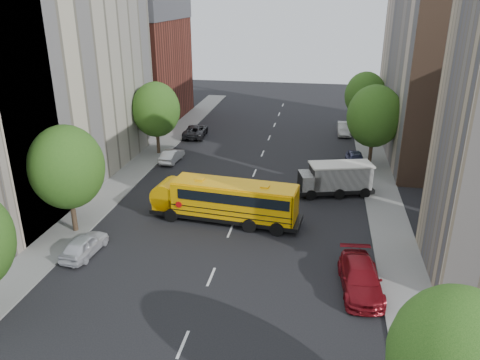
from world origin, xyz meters
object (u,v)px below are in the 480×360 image
(parked_car_2, at_px, (195,131))
(parked_car_5, at_px, (344,129))
(street_tree_3, at_px, (456,360))
(street_tree_5, at_px, (365,95))
(school_bus, at_px, (224,199))
(street_tree_2, at_px, (156,110))
(safari_truck, at_px, (335,178))
(parked_car_0, at_px, (84,245))
(parked_car_4, at_px, (356,160))
(street_tree_1, at_px, (67,167))
(street_tree_4, at_px, (374,116))
(parked_car_3, at_px, (360,278))
(parked_car_1, at_px, (172,156))

(parked_car_2, xyz_separation_m, parked_car_5, (17.60, 4.11, -0.01))
(street_tree_3, bearing_deg, street_tree_5, 90.00)
(street_tree_3, relative_size, school_bus, 0.61)
(street_tree_2, xyz_separation_m, safari_truck, (18.47, -7.87, -3.36))
(street_tree_3, height_order, school_bus, street_tree_3)
(parked_car_0, height_order, parked_car_4, parked_car_4)
(street_tree_2, distance_m, parked_car_2, 8.40)
(street_tree_1, distance_m, parked_car_2, 25.44)
(street_tree_3, bearing_deg, parked_car_5, 92.92)
(street_tree_4, distance_m, parked_car_2, 21.44)
(street_tree_1, relative_size, street_tree_3, 1.11)
(parked_car_2, bearing_deg, parked_car_0, 85.93)
(street_tree_4, xyz_separation_m, safari_truck, (-3.53, -7.87, -3.61))
(street_tree_4, relative_size, parked_car_3, 1.49)
(street_tree_5, distance_m, parked_car_2, 20.81)
(street_tree_5, distance_m, parked_car_3, 34.07)
(street_tree_4, relative_size, school_bus, 0.70)
(parked_car_0, bearing_deg, parked_car_2, -85.86)
(street_tree_5, xyz_separation_m, safari_truck, (-3.53, -19.87, -3.24))
(street_tree_1, distance_m, parked_car_5, 35.46)
(street_tree_3, bearing_deg, safari_truck, 98.32)
(street_tree_5, bearing_deg, street_tree_3, -90.00)
(parked_car_0, bearing_deg, parked_car_3, -178.83)
(street_tree_5, height_order, parked_car_4, street_tree_5)
(street_tree_2, distance_m, parked_car_0, 21.38)
(street_tree_2, bearing_deg, parked_car_4, -1.92)
(street_tree_2, relative_size, street_tree_4, 0.95)
(street_tree_1, distance_m, street_tree_3, 26.08)
(street_tree_3, relative_size, parked_car_3, 1.31)
(school_bus, bearing_deg, street_tree_1, -154.71)
(street_tree_5, distance_m, parked_car_0, 38.57)
(street_tree_3, xyz_separation_m, street_tree_5, (-0.00, 44.00, 0.25))
(street_tree_1, relative_size, safari_truck, 1.16)
(safari_truck, distance_m, parked_car_5, 19.04)
(street_tree_1, bearing_deg, street_tree_4, 39.29)
(street_tree_4, bearing_deg, parked_car_4, -153.74)
(safari_truck, relative_size, parked_car_1, 1.75)
(parked_car_0, relative_size, parked_car_2, 0.78)
(street_tree_2, xyz_separation_m, parked_car_0, (2.20, -20.86, -4.13))
(street_tree_1, bearing_deg, parked_car_4, 40.04)
(street_tree_3, relative_size, parked_car_4, 1.61)
(street_tree_2, distance_m, parked_car_5, 23.07)
(parked_car_2, bearing_deg, street_tree_1, 80.90)
(parked_car_3, distance_m, parked_car_4, 21.09)
(street_tree_3, distance_m, street_tree_5, 44.00)
(safari_truck, bearing_deg, street_tree_5, 64.65)
(street_tree_1, distance_m, street_tree_2, 18.00)
(street_tree_1, distance_m, parked_car_0, 5.58)
(street_tree_3, height_order, street_tree_5, street_tree_5)
(parked_car_1, bearing_deg, street_tree_5, -140.74)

